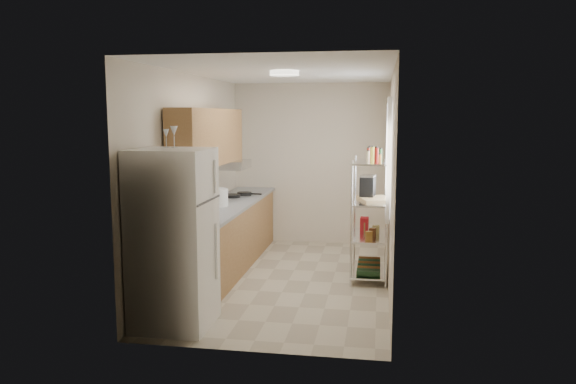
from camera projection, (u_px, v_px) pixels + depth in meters
name	position (u px, v px, depth m)	size (l,w,h in m)	color
room	(289.00, 179.00, 6.97)	(2.52, 4.42, 2.62)	#C0B59B
counter_run	(227.00, 236.00, 7.66)	(0.63, 3.51, 0.90)	#9E7643
upper_cabinets	(208.00, 137.00, 7.16)	(0.33, 2.20, 0.72)	#9E7643
range_hood	(230.00, 164.00, 8.00)	(0.50, 0.60, 0.12)	#B7BABC
window	(389.00, 158.00, 7.08)	(0.06, 1.00, 1.46)	white
bakers_rack	(370.00, 193.00, 7.12)	(0.45, 0.90, 1.73)	silver
ceiling_dome	(284.00, 73.00, 6.50)	(0.34, 0.34, 0.06)	white
refrigerator	(173.00, 239.00, 5.51)	(0.73, 0.73, 1.77)	white
wine_glass_a	(174.00, 137.00, 5.53)	(0.08, 0.08, 0.22)	silver
wine_glass_b	(166.00, 138.00, 5.56)	(0.07, 0.07, 0.18)	silver
rice_cooker	(217.00, 197.00, 7.38)	(0.28, 0.28, 0.23)	white
frying_pan_large	(232.00, 196.00, 8.17)	(0.24, 0.24, 0.04)	black
frying_pan_small	(244.00, 194.00, 8.39)	(0.22, 0.22, 0.04)	black
cutting_board	(375.00, 199.00, 7.15)	(0.38, 0.49, 0.03)	tan
espresso_machine	(368.00, 187.00, 7.28)	(0.18, 0.26, 0.31)	black
storage_bag	(364.00, 224.00, 7.52)	(0.11, 0.15, 0.17)	#A61418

